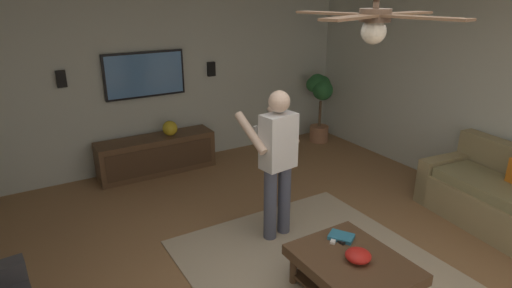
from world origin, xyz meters
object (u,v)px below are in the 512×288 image
ceiling_fan (375,20)px  potted_plant_tall (320,96)px  wall_speaker_left (211,69)px  couch (510,203)px  coffee_table (352,269)px  remote_black (338,240)px  vase_round (170,128)px  wall_speaker_right (61,79)px  person_standing (277,157)px  bowl (358,256)px  remote_white (334,239)px  tv (145,75)px  media_console (157,155)px  book (341,237)px

ceiling_fan → potted_plant_tall: bearing=-35.7°
wall_speaker_left → couch: bearing=-154.6°
coffee_table → remote_black: bearing=-14.9°
vase_round → wall_speaker_right: bearing=77.6°
person_standing → ceiling_fan: 2.04m
bowl → remote_white: 0.34m
tv → bowl: size_ratio=5.23×
tv → vase_round: 0.84m
media_console → tv: (0.24, -0.00, 1.15)m
person_standing → wall_speaker_right: (2.60, 1.66, 0.54)m
media_console → wall_speaker_left: (0.25, -1.06, 1.13)m
couch → tv: 4.93m
book → vase_round: size_ratio=1.00×
person_standing → wall_speaker_right: 3.14m
wall_speaker_left → wall_speaker_right: size_ratio=1.00×
ceiling_fan → coffee_table: bearing=-47.2°
person_standing → wall_speaker_left: size_ratio=7.45×
person_standing → ceiling_fan: bearing=163.4°
person_standing → bowl: 1.32m
couch → ceiling_fan: 3.29m
wall_speaker_left → ceiling_fan: (-4.01, 0.72, 0.98)m
remote_white → coffee_table: bearing=-135.4°
remote_black → wall_speaker_right: (3.53, 1.73, 1.07)m
couch → wall_speaker_right: (3.85, 3.98, 1.16)m
potted_plant_tall → bowl: potted_plant_tall is taller
remote_black → remote_white: bearing=-149.6°
coffee_table → remote_black: size_ratio=6.67×
couch → wall_speaker_left: size_ratio=9.03×
wall_speaker_left → remote_black: bearing=173.1°
potted_plant_tall → wall_speaker_left: (0.40, 1.87, 0.58)m
couch → person_standing: person_standing is taller
media_console → tv: size_ratio=1.46×
media_console → person_standing: person_standing is taller
remote_black → wall_speaker_right: wall_speaker_right is taller
coffee_table → bowl: size_ratio=4.49×
couch → book: 2.23m
person_standing → wall_speaker_right: bearing=25.1°
couch → book: size_ratio=9.03×
tv → remote_black: size_ratio=7.77×
bowl → book: (0.33, -0.11, -0.03)m
coffee_table → wall_speaker_left: size_ratio=4.55×
coffee_table → book: book is taller
potted_plant_tall → bowl: (-3.44, 2.35, -0.38)m
person_standing → wall_speaker_left: (2.60, -0.50, 0.48)m
ceiling_fan → remote_black: bearing=-31.7°
coffee_table → wall_speaker_right: size_ratio=4.55×
potted_plant_tall → tv: bearing=82.5°
potted_plant_tall → remote_white: potted_plant_tall is taller
couch → coffee_table: couch is taller
potted_plant_tall → wall_speaker_left: bearing=77.9°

